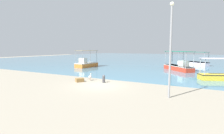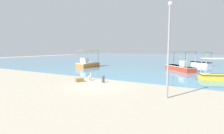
% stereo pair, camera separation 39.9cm
% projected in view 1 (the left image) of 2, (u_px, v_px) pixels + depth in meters
% --- Properties ---
extents(ground, '(120.00, 120.00, 0.00)m').
position_uv_depth(ground, '(99.00, 85.00, 16.20)').
color(ground, gray).
extents(harbor_water, '(110.00, 90.00, 0.00)m').
position_uv_depth(harbor_water, '(177.00, 59.00, 58.12)').
color(harbor_water, teal).
rests_on(harbor_water, ground).
extents(fishing_boat_center, '(2.13, 4.68, 3.02)m').
position_uv_depth(fishing_boat_center, '(86.00, 63.00, 31.70)').
color(fishing_boat_center, orange).
rests_on(fishing_boat_center, harbor_water).
extents(fishing_boat_outer, '(6.07, 4.60, 2.70)m').
position_uv_depth(fishing_boat_outer, '(193.00, 63.00, 34.94)').
color(fishing_boat_outer, white).
rests_on(fishing_boat_outer, harbor_water).
extents(fishing_boat_near_left, '(5.07, 5.37, 2.95)m').
position_uv_depth(fishing_boat_near_left, '(179.00, 66.00, 26.82)').
color(fishing_boat_near_left, red).
rests_on(fishing_boat_near_left, harbor_water).
extents(fishing_boat_far_right, '(5.19, 3.38, 2.36)m').
position_uv_depth(fishing_boat_far_right, '(224.00, 75.00, 18.88)').
color(fishing_boat_far_right, gold).
rests_on(fishing_boat_far_right, harbor_water).
extents(pelican, '(0.34, 0.81, 0.80)m').
position_uv_depth(pelican, '(90.00, 77.00, 18.59)').
color(pelican, '#E0997A').
rests_on(pelican, ground).
extents(lamp_post, '(0.28, 0.28, 6.47)m').
position_uv_depth(lamp_post, '(171.00, 46.00, 11.76)').
color(lamp_post, gray).
rests_on(lamp_post, ground).
extents(mooring_bollard, '(0.29, 0.29, 0.77)m').
position_uv_depth(mooring_bollard, '(104.00, 78.00, 17.45)').
color(mooring_bollard, '#47474C').
rests_on(mooring_bollard, ground).
extents(cargo_crate, '(0.92, 0.98, 0.38)m').
position_uv_depth(cargo_crate, '(80.00, 80.00, 17.85)').
color(cargo_crate, olive).
rests_on(cargo_crate, ground).
extents(glass_bottle, '(0.07, 0.07, 0.27)m').
position_uv_depth(glass_bottle, '(103.00, 80.00, 18.17)').
color(glass_bottle, '#3F7F4C').
rests_on(glass_bottle, ground).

